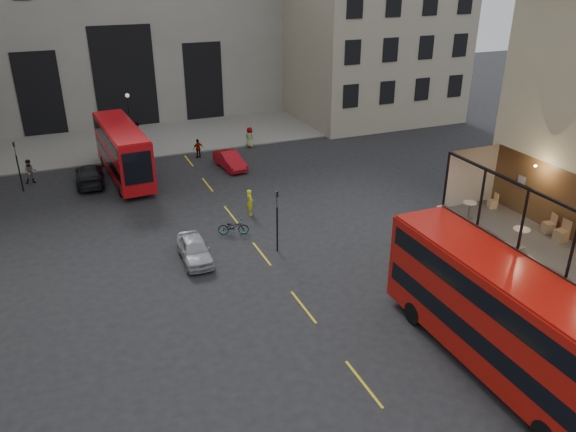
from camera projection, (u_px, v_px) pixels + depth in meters
name	position (u px, v px, depth m)	size (l,w,h in m)	color
ground	(405.00, 371.00, 23.50)	(140.00, 140.00, 0.00)	black
host_frontage	(534.00, 293.00, 24.84)	(3.00, 11.00, 4.50)	tan
cafe_floor	(544.00, 247.00, 23.88)	(3.00, 10.00, 0.10)	slate
gateway	(113.00, 26.00, 58.09)	(35.00, 10.60, 18.00)	gray
building_right	(363.00, 14.00, 59.71)	(16.60, 18.60, 20.00)	gray
pavement_far	(128.00, 140.00, 53.25)	(40.00, 12.00, 0.12)	slate
traffic_light_near	(277.00, 213.00, 32.21)	(0.16, 0.20, 3.80)	black
traffic_light_far	(17.00, 160.00, 40.73)	(0.16, 0.20, 3.80)	black
street_lamp_b	(131.00, 127.00, 48.92)	(0.36, 0.36, 5.33)	black
bus_near	(499.00, 312.00, 22.72)	(2.82, 12.01, 4.79)	#A5110B
bus_far	(122.00, 149.00, 43.33)	(3.10, 10.76, 4.24)	red
car_a	(194.00, 249.00, 31.93)	(1.58, 3.94, 1.34)	#A9ABB2
car_b	(230.00, 160.00, 46.08)	(1.44, 4.14, 1.36)	#A80A14
car_c	(90.00, 175.00, 42.88)	(2.03, 4.99, 1.45)	black
bicycle	(233.00, 227.00, 35.02)	(0.66, 1.90, 1.00)	gray
cyclist	(250.00, 202.00, 37.62)	(0.65, 0.43, 1.78)	#F4FF1A
pedestrian_a	(30.00, 172.00, 42.80)	(0.93, 0.72, 1.91)	gray
pedestrian_b	(137.00, 132.00, 53.02)	(1.14, 0.66, 1.77)	gray
pedestrian_c	(198.00, 148.00, 48.48)	(0.97, 0.40, 1.65)	gray
pedestrian_d	(250.00, 137.00, 51.17)	(0.90, 0.59, 1.85)	gray
cafe_table_mid	(521.00, 235.00, 23.57)	(0.68, 0.68, 0.85)	white
cafe_table_far	(469.00, 207.00, 26.30)	(0.63, 0.63, 0.78)	white
cafe_chair_b	(561.00, 235.00, 24.19)	(0.48, 0.48, 0.97)	tan
cafe_chair_c	(549.00, 227.00, 24.94)	(0.55, 0.55, 0.91)	tan
cafe_chair_d	(492.00, 203.00, 27.46)	(0.45, 0.45, 0.76)	#DEB780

